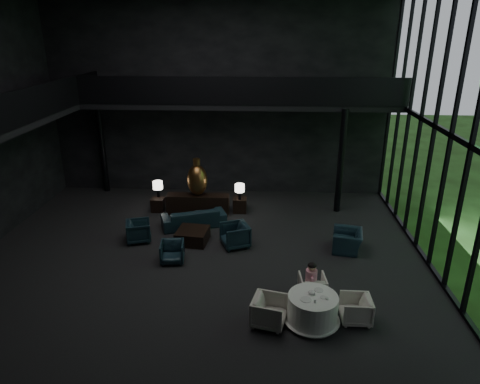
# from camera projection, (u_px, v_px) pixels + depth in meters

# --- Properties ---
(floor) EXTENTS (14.00, 12.00, 0.02)m
(floor) POSITION_uv_depth(u_px,v_px,m) (201.00, 258.00, 13.33)
(floor) COLOR black
(floor) RESTS_ON ground
(wall_back) EXTENTS (14.00, 0.04, 8.00)m
(wall_back) POSITION_uv_depth(u_px,v_px,m) (219.00, 99.00, 17.51)
(wall_back) COLOR black
(wall_back) RESTS_ON ground
(wall_front) EXTENTS (14.00, 0.04, 8.00)m
(wall_front) POSITION_uv_depth(u_px,v_px,m) (134.00, 222.00, 6.31)
(wall_front) COLOR black
(wall_front) RESTS_ON ground
(curtain_wall) EXTENTS (0.20, 12.00, 8.00)m
(curtain_wall) POSITION_uv_depth(u_px,v_px,m) (451.00, 135.00, 11.53)
(curtain_wall) COLOR black
(curtain_wall) RESTS_ON ground
(mezzanine_back) EXTENTS (12.00, 2.00, 0.25)m
(mezzanine_back) POSITION_uv_depth(u_px,v_px,m) (242.00, 103.00, 16.52)
(mezzanine_back) COLOR black
(mezzanine_back) RESTS_ON wall_back
(railing_left) EXTENTS (0.06, 12.00, 1.00)m
(railing_left) POSITION_uv_depth(u_px,v_px,m) (18.00, 108.00, 11.97)
(railing_left) COLOR black
(railing_left) RESTS_ON mezzanine_left
(railing_back) EXTENTS (12.00, 0.06, 1.00)m
(railing_back) POSITION_uv_depth(u_px,v_px,m) (240.00, 91.00, 15.37)
(railing_back) COLOR black
(railing_back) RESTS_ON mezzanine_back
(column_nw) EXTENTS (0.24, 0.24, 4.00)m
(column_nw) POSITION_uv_depth(u_px,v_px,m) (102.00, 147.00, 18.21)
(column_nw) COLOR black
(column_nw) RESTS_ON floor
(column_ne) EXTENTS (0.24, 0.24, 4.00)m
(column_ne) POSITION_uv_depth(u_px,v_px,m) (341.00, 162.00, 16.09)
(column_ne) COLOR black
(column_ne) RESTS_ON floor
(console) EXTENTS (2.39, 0.54, 0.76)m
(console) POSITION_uv_depth(u_px,v_px,m) (198.00, 204.00, 16.45)
(console) COLOR black
(console) RESTS_ON floor
(bronze_urn) EXTENTS (0.77, 0.77, 1.43)m
(bronze_urn) POSITION_uv_depth(u_px,v_px,m) (197.00, 180.00, 16.11)
(bronze_urn) COLOR brown
(bronze_urn) RESTS_ON console
(side_table_left) EXTENTS (0.48, 0.48, 0.53)m
(side_table_left) POSITION_uv_depth(u_px,v_px,m) (158.00, 205.00, 16.70)
(side_table_left) COLOR black
(side_table_left) RESTS_ON floor
(table_lamp_left) EXTENTS (0.38, 0.38, 0.64)m
(table_lamp_left) POSITION_uv_depth(u_px,v_px,m) (158.00, 186.00, 16.59)
(table_lamp_left) COLOR black
(table_lamp_left) RESTS_ON side_table_left
(side_table_right) EXTENTS (0.51, 0.51, 0.57)m
(side_table_right) POSITION_uv_depth(u_px,v_px,m) (240.00, 205.00, 16.62)
(side_table_right) COLOR black
(side_table_right) RESTS_ON floor
(table_lamp_right) EXTENTS (0.37, 0.37, 0.62)m
(table_lamp_right) POSITION_uv_depth(u_px,v_px,m) (240.00, 189.00, 16.25)
(table_lamp_right) COLOR black
(table_lamp_right) RESTS_ON side_table_right
(sofa) EXTENTS (2.59, 1.56, 0.97)m
(sofa) POSITION_uv_depth(u_px,v_px,m) (194.00, 213.00, 15.35)
(sofa) COLOR #13262C
(sofa) RESTS_ON floor
(lounge_armchair_west) EXTENTS (0.93, 0.96, 0.81)m
(lounge_armchair_west) POSITION_uv_depth(u_px,v_px,m) (139.00, 230.00, 14.27)
(lounge_armchair_west) COLOR #243B4E
(lounge_armchair_west) RESTS_ON floor
(lounge_armchair_east) EXTENTS (1.14, 1.17, 0.94)m
(lounge_armchair_east) POSITION_uv_depth(u_px,v_px,m) (235.00, 233.00, 13.90)
(lounge_armchair_east) COLOR black
(lounge_armchair_east) RESTS_ON floor
(lounge_armchair_south) EXTENTS (0.72, 0.68, 0.67)m
(lounge_armchair_south) POSITION_uv_depth(u_px,v_px,m) (172.00, 252.00, 13.01)
(lounge_armchair_south) COLOR black
(lounge_armchair_south) RESTS_ON floor
(window_armchair) EXTENTS (0.81, 1.08, 0.86)m
(window_armchair) POSITION_uv_depth(u_px,v_px,m) (347.00, 238.00, 13.65)
(window_armchair) COLOR #112C3A
(window_armchair) RESTS_ON floor
(coffee_table) EXTENTS (1.10, 1.10, 0.44)m
(coffee_table) POSITION_uv_depth(u_px,v_px,m) (193.00, 236.00, 14.26)
(coffee_table) COLOR black
(coffee_table) RESTS_ON floor
(dining_table) EXTENTS (1.36, 1.36, 0.75)m
(dining_table) POSITION_uv_depth(u_px,v_px,m) (312.00, 311.00, 10.28)
(dining_table) COLOR white
(dining_table) RESTS_ON floor
(dining_chair_north) EXTENTS (0.65, 0.61, 0.62)m
(dining_chair_north) POSITION_uv_depth(u_px,v_px,m) (312.00, 286.00, 11.29)
(dining_chair_north) COLOR #ABAAA3
(dining_chair_north) RESTS_ON floor
(dining_chair_east) EXTENTS (0.62, 0.66, 0.68)m
(dining_chair_east) POSITION_uv_depth(u_px,v_px,m) (356.00, 309.00, 10.34)
(dining_chair_east) COLOR #AFA99D
(dining_chair_east) RESTS_ON floor
(dining_chair_west) EXTENTS (0.90, 0.93, 0.81)m
(dining_chair_west) POSITION_uv_depth(u_px,v_px,m) (269.00, 310.00, 10.20)
(dining_chair_west) COLOR #AAA8A5
(dining_chair_west) RESTS_ON floor
(child) EXTENTS (0.30, 0.30, 0.64)m
(child) POSITION_uv_depth(u_px,v_px,m) (311.00, 274.00, 11.02)
(child) COLOR #C98DA4
(child) RESTS_ON dining_chair_north
(plate_a) EXTENTS (0.28, 0.28, 0.02)m
(plate_a) POSITION_uv_depth(u_px,v_px,m) (306.00, 300.00, 9.99)
(plate_a) COLOR white
(plate_a) RESTS_ON dining_table
(plate_b) EXTENTS (0.29, 0.29, 0.02)m
(plate_b) POSITION_uv_depth(u_px,v_px,m) (319.00, 290.00, 10.35)
(plate_b) COLOR white
(plate_b) RESTS_ON dining_table
(saucer) EXTENTS (0.18, 0.18, 0.01)m
(saucer) POSITION_uv_depth(u_px,v_px,m) (323.00, 297.00, 10.07)
(saucer) COLOR white
(saucer) RESTS_ON dining_table
(coffee_cup) EXTENTS (0.08, 0.08, 0.05)m
(coffee_cup) POSITION_uv_depth(u_px,v_px,m) (327.00, 298.00, 9.99)
(coffee_cup) COLOR white
(coffee_cup) RESTS_ON saucer
(cereal_bowl) EXTENTS (0.16, 0.16, 0.08)m
(cereal_bowl) POSITION_uv_depth(u_px,v_px,m) (311.00, 292.00, 10.20)
(cereal_bowl) COLOR white
(cereal_bowl) RESTS_ON dining_table
(cream_pot) EXTENTS (0.07, 0.07, 0.06)m
(cream_pot) POSITION_uv_depth(u_px,v_px,m) (315.00, 302.00, 9.87)
(cream_pot) COLOR #99999E
(cream_pot) RESTS_ON dining_table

